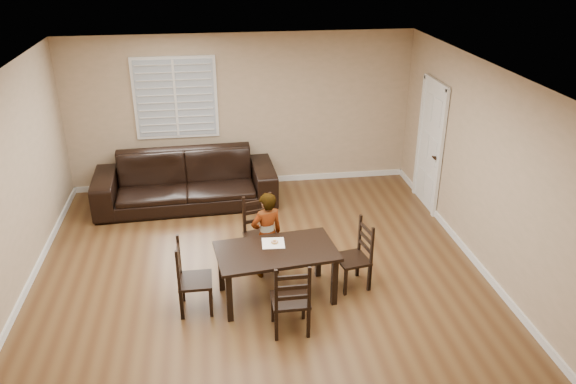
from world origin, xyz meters
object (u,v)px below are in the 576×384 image
object	(u,v)px
chair_near	(259,231)
chair_right	(360,256)
dining_table	(276,256)
chair_far	(292,304)
chair_left	(186,280)
donut	(275,242)
sofa	(186,180)
child	(267,235)

from	to	relation	value
chair_near	chair_right	bearing A→B (deg)	-47.63
dining_table	chair_far	world-z (taller)	chair_far
chair_far	chair_right	world-z (taller)	chair_far
dining_table	chair_far	bearing A→B (deg)	-90.94
dining_table	chair_left	xyz separation A→B (m)	(-1.10, -0.12, -0.16)
chair_near	chair_right	size ratio (longest dim) A/B	1.07
dining_table	donut	size ratio (longest dim) A/B	16.95
dining_table	sofa	distance (m)	3.11
child	sofa	xyz separation A→B (m)	(-1.11, 2.35, -0.17)
chair_far	sofa	bearing A→B (deg)	-71.26
chair_near	child	world-z (taller)	child
chair_left	chair_right	distance (m)	2.22
sofa	donut	bearing A→B (deg)	-68.94
chair_far	donut	size ratio (longest dim) A/B	10.31
sofa	chair_far	bearing A→B (deg)	-73.41
chair_far	sofa	size ratio (longest dim) A/B	0.32
child	dining_table	bearing A→B (deg)	77.49
chair_right	chair_far	bearing A→B (deg)	-58.92
child	donut	xyz separation A→B (m)	(0.06, -0.36, 0.10)
chair_far	chair_right	distance (m)	1.37
donut	sofa	xyz separation A→B (m)	(-1.17, 2.71, -0.27)
dining_table	donut	world-z (taller)	donut
chair_near	donut	bearing A→B (deg)	-95.58
chair_near	chair_right	xyz separation A→B (m)	(1.22, -0.79, -0.03)
chair_right	chair_left	bearing A→B (deg)	-93.98
chair_near	chair_far	world-z (taller)	chair_near
donut	chair_left	bearing A→B (deg)	-165.80
chair_right	child	size ratio (longest dim) A/B	0.75
dining_table	chair_near	xyz separation A→B (m)	(-0.12, 0.92, -0.15)
chair_left	donut	xyz separation A→B (m)	(1.10, 0.28, 0.28)
child	donut	world-z (taller)	child
chair_far	child	world-z (taller)	child
chair_near	chair_far	bearing A→B (deg)	-98.04
chair_right	donut	size ratio (longest dim) A/B	10.04
dining_table	sofa	bearing A→B (deg)	105.59
child	donut	bearing A→B (deg)	80.35
chair_far	chair_near	bearing A→B (deg)	-83.43
sofa	chair_near	bearing A→B (deg)	-64.05
chair_near	chair_right	distance (m)	1.46
dining_table	sofa	world-z (taller)	sofa
chair_left	chair_right	bearing A→B (deg)	-83.52
child	sofa	world-z (taller)	child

